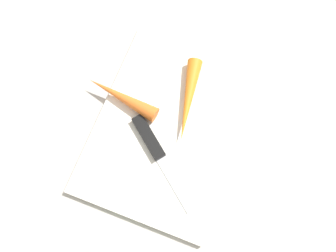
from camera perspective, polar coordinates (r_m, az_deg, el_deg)
ground_plane at (r=0.65m, az=0.00°, el=-0.30°), size 1.40×1.40×0.00m
cutting_board at (r=0.64m, az=0.00°, el=-0.15°), size 0.36×0.26×0.01m
knife at (r=0.63m, az=-2.69°, el=-2.90°), size 0.14×0.17×0.01m
carrot_short at (r=0.65m, az=-7.71°, el=4.79°), size 0.05×0.15×0.03m
carrot_long at (r=0.64m, az=3.41°, el=4.42°), size 0.16×0.06×0.03m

